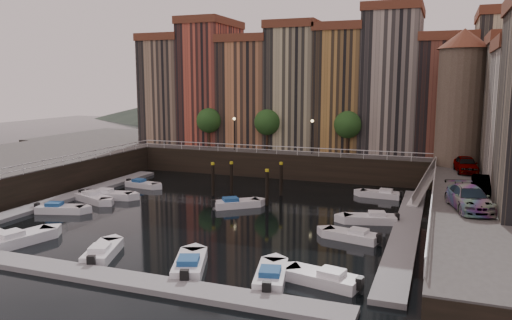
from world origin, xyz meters
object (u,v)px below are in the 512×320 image
at_px(mooring_pilings, 248,182).
at_px(car_a, 466,165).
at_px(car_b, 484,186).
at_px(corner_tower, 461,96).
at_px(boat_left_1, 60,209).
at_px(car_c, 469,200).
at_px(boat_left_2, 93,198).
at_px(gangway, 425,182).

height_order(mooring_pilings, car_a, car_a).
relative_size(mooring_pilings, car_a, 1.50).
height_order(mooring_pilings, car_b, car_b).
relative_size(corner_tower, boat_left_1, 3.07).
xyz_separation_m(boat_left_1, car_c, (33.60, 1.05, 3.44)).
xyz_separation_m(boat_left_2, car_b, (34.70, 2.38, 3.32)).
xyz_separation_m(car_a, car_b, (0.94, -9.14, -0.10)).
xyz_separation_m(corner_tower, gangway, (-2.90, -4.50, -8.28)).
height_order(gangway, car_c, car_c).
xyz_separation_m(car_a, car_c, (-0.33, -14.90, 0.01)).
distance_m(car_b, car_c, 5.91).
height_order(gangway, boat_left_2, gangway).
distance_m(boat_left_1, car_a, 37.65).
bearing_deg(car_b, boat_left_2, -178.77).
bearing_deg(corner_tower, mooring_pilings, -155.52).
relative_size(car_a, car_b, 1.11).
bearing_deg(boat_left_2, corner_tower, 45.97).
distance_m(gangway, mooring_pilings, 17.30).
height_order(corner_tower, gangway, corner_tower).
height_order(gangway, mooring_pilings, gangway).
bearing_deg(car_c, corner_tower, 76.44).
xyz_separation_m(gangway, boat_left_2, (-30.19, -11.31, -1.56)).
relative_size(boat_left_1, car_a, 0.99).
bearing_deg(boat_left_2, gangway, 40.97).
distance_m(gangway, car_c, 15.17).
distance_m(mooring_pilings, boat_left_1, 17.77).
bearing_deg(boat_left_2, mooring_pilings, 47.47).
bearing_deg(car_b, corner_tower, 94.15).
bearing_deg(car_a, car_b, -91.07).
bearing_deg(car_c, mooring_pilings, 138.20).
xyz_separation_m(boat_left_1, car_a, (33.93, 15.95, 3.44)).
height_order(car_b, car_c, car_c).
distance_m(corner_tower, gangway, 9.86).
height_order(gangway, boat_left_1, gangway).
relative_size(car_a, car_c, 0.84).
xyz_separation_m(corner_tower, mooring_pilings, (-19.62, -8.93, -8.54)).
xyz_separation_m(car_b, car_c, (-1.27, -5.77, 0.11)).
distance_m(boat_left_2, car_b, 34.94).
height_order(mooring_pilings, boat_left_2, mooring_pilings).
relative_size(gangway, boat_left_1, 1.85).
height_order(car_a, car_b, car_a).
xyz_separation_m(gangway, car_a, (3.57, 0.21, 1.86)).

